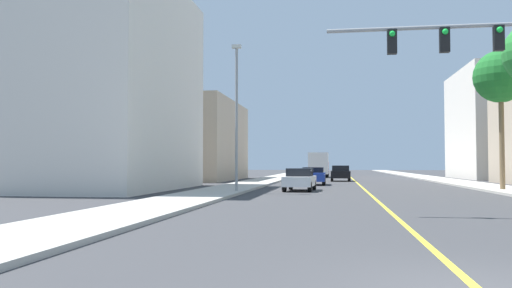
% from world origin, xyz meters
% --- Properties ---
extents(ground, '(192.00, 192.00, 0.00)m').
position_xyz_m(ground, '(0.00, 42.00, 0.00)').
color(ground, '#38383A').
extents(sidewalk_left, '(3.38, 168.00, 0.15)m').
position_xyz_m(sidewalk_left, '(-8.90, 42.00, 0.07)').
color(sidewalk_left, '#B2ADA3').
rests_on(sidewalk_left, ground).
extents(sidewalk_right, '(3.38, 168.00, 0.15)m').
position_xyz_m(sidewalk_right, '(8.90, 42.00, 0.07)').
color(sidewalk_right, '#B2ADA3').
rests_on(sidewalk_right, ground).
extents(lane_marking_center, '(0.16, 144.00, 0.01)m').
position_xyz_m(lane_marking_center, '(0.00, 42.00, 0.00)').
color(lane_marking_center, yellow).
rests_on(lane_marking_center, ground).
extents(building_left_near, '(12.04, 15.28, 14.06)m').
position_xyz_m(building_left_near, '(-18.56, 25.42, 7.03)').
color(building_left_near, silver).
rests_on(building_left_near, ground).
extents(building_left_far, '(12.89, 16.74, 8.42)m').
position_xyz_m(building_left_far, '(-18.98, 46.35, 4.21)').
color(building_left_far, tan).
rests_on(building_left_far, ground).
extents(street_lamp, '(0.56, 0.28, 8.67)m').
position_xyz_m(street_lamp, '(-7.71, 22.43, 4.91)').
color(street_lamp, gray).
rests_on(street_lamp, sidewalk_left).
extents(palm_far, '(3.32, 3.32, 8.76)m').
position_xyz_m(palm_far, '(8.41, 26.85, 7.18)').
color(palm_far, brown).
rests_on(palm_far, sidewalk_right).
extents(car_black, '(1.93, 3.84, 1.56)m').
position_xyz_m(car_black, '(-1.43, 44.79, 0.80)').
color(car_black, black).
rests_on(car_black, ground).
extents(car_white, '(1.96, 4.20, 1.45)m').
position_xyz_m(car_white, '(-4.20, 25.71, 0.74)').
color(car_white, white).
rests_on(car_white, ground).
extents(car_blue, '(1.93, 4.15, 1.45)m').
position_xyz_m(car_blue, '(-3.73, 35.13, 0.76)').
color(car_blue, '#1E389E').
rests_on(car_blue, ground).
extents(delivery_truck, '(2.46, 7.14, 3.13)m').
position_xyz_m(delivery_truck, '(-4.04, 59.02, 1.66)').
color(delivery_truck, red).
rests_on(delivery_truck, ground).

